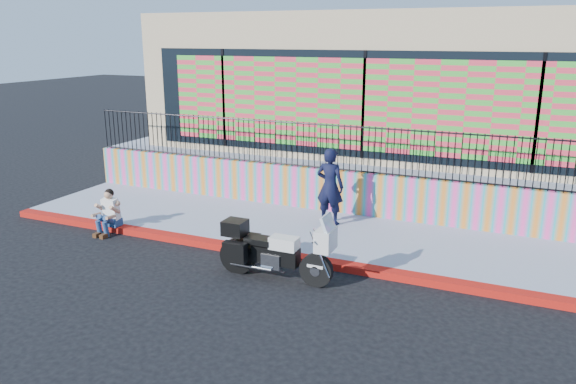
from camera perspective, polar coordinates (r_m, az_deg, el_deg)
The scene contains 10 objects.
ground at distance 11.90m, azimuth 1.53°, elevation -7.18°, with size 90.00×90.00×0.00m, color black.
red_curb at distance 11.87m, azimuth 1.53°, elevation -6.85°, with size 16.00×0.30×0.15m, color #A1180B.
sidewalk at distance 13.31m, azimuth 4.24°, elevation -4.35°, with size 16.00×3.00×0.15m, color #8C94A8.
mural_wall at distance 14.57m, azimuth 6.41°, elevation -0.05°, with size 16.00×0.20×1.10m, color #FF43A0.
metal_fence at distance 14.30m, azimuth 6.55°, elevation 4.39°, with size 15.80×0.04×1.20m, color black, non-canonical shape.
elevated_platform at distance 19.38m, azimuth 10.98°, elevation 3.46°, with size 16.00×10.00×1.25m, color #8C94A8.
storefront_building at distance 18.80m, azimuth 11.25°, elevation 11.17°, with size 14.00×8.06×4.00m.
police_motorcycle at distance 10.94m, azimuth -1.46°, elevation -5.84°, with size 2.34×0.77×1.45m.
police_officer at distance 13.58m, azimuth 4.28°, elevation 0.58°, with size 0.69×0.45×1.89m, color black.
seated_man at distance 14.09m, azimuth -17.89°, elevation -2.33°, with size 0.54×0.71×1.06m.
Camera 1 is at (4.14, -10.16, 4.61)m, focal length 35.00 mm.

